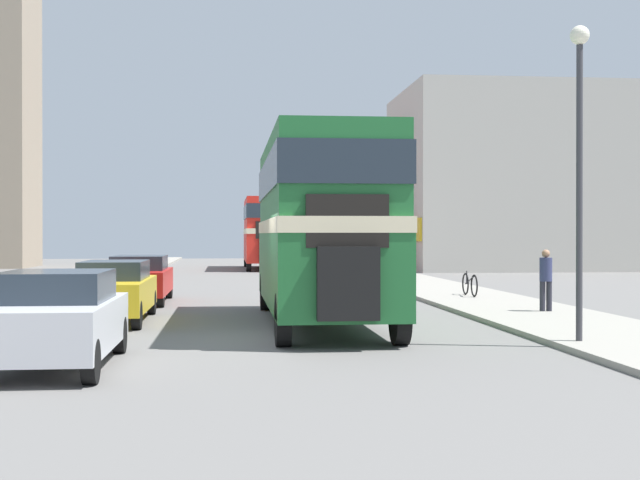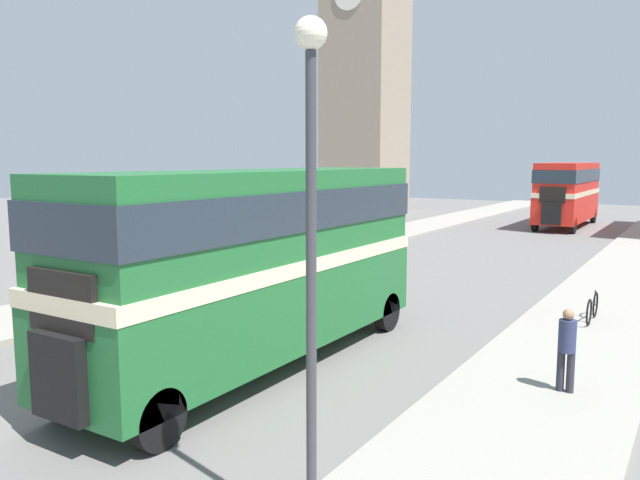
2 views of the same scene
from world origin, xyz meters
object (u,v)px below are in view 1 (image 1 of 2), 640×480
at_px(car_parked_near, 55,318).
at_px(car_parked_mid, 114,290).
at_px(pedestrian_walking, 546,276).
at_px(double_decker_bus, 320,217).
at_px(street_lamp, 580,135).
at_px(bicycle_on_pavement, 470,284).
at_px(car_parked_far, 139,278).
at_px(bus_distant, 266,228).

height_order(car_parked_near, car_parked_mid, car_parked_near).
bearing_deg(pedestrian_walking, car_parked_mid, -177.75).
height_order(double_decker_bus, pedestrian_walking, double_decker_bus).
bearing_deg(street_lamp, car_parked_mid, 147.75).
xyz_separation_m(double_decker_bus, bicycle_on_pavement, (5.60, 7.35, -2.03)).
distance_m(car_parked_mid, pedestrian_walking, 10.89).
relative_size(double_decker_bus, car_parked_near, 2.36).
xyz_separation_m(car_parked_near, pedestrian_walking, (10.87, 7.83, 0.24)).
relative_size(pedestrian_walking, street_lamp, 0.27).
relative_size(pedestrian_walking, bicycle_on_pavement, 0.90).
relative_size(car_parked_mid, car_parked_far, 1.03).
distance_m(bus_distant, street_lamp, 38.09).
xyz_separation_m(car_parked_mid, bicycle_on_pavement, (10.48, 6.23, -0.28)).
distance_m(car_parked_far, street_lamp, 15.29).
xyz_separation_m(bus_distant, street_lamp, (4.26, -37.82, 1.45)).
xyz_separation_m(car_parked_near, street_lamp, (9.22, 1.57, 3.17)).
height_order(double_decker_bus, bus_distant, double_decker_bus).
xyz_separation_m(car_parked_far, pedestrian_walking, (10.87, -5.51, 0.26)).
bearing_deg(double_decker_bus, pedestrian_walking, 14.43).
xyz_separation_m(car_parked_near, car_parked_far, (-0.00, 13.34, -0.03)).
relative_size(double_decker_bus, street_lamp, 1.70).
height_order(car_parked_mid, car_parked_far, car_parked_mid).
xyz_separation_m(car_parked_far, bicycle_on_pavement, (10.47, 0.29, -0.27)).
relative_size(car_parked_mid, street_lamp, 0.80).
bearing_deg(pedestrian_walking, car_parked_far, 153.10).
bearing_deg(bus_distant, pedestrian_walking, -79.39).
xyz_separation_m(car_parked_mid, car_parked_far, (0.01, 5.94, -0.01)).
relative_size(double_decker_bus, bicycle_on_pavement, 5.65).
distance_m(bicycle_on_pavement, street_lamp, 12.61).
xyz_separation_m(pedestrian_walking, street_lamp, (-1.65, -6.25, 2.94)).
relative_size(double_decker_bus, car_parked_mid, 2.13).
bearing_deg(bus_distant, bicycle_on_pavement, -77.94).
bearing_deg(bicycle_on_pavement, bus_distant, 102.06).
bearing_deg(double_decker_bus, bicycle_on_pavement, 52.68).
bearing_deg(double_decker_bus, bus_distant, 89.83).
distance_m(car_parked_near, street_lamp, 9.88).
relative_size(car_parked_mid, pedestrian_walking, 2.94).
height_order(car_parked_near, pedestrian_walking, pedestrian_walking).
bearing_deg(car_parked_mid, car_parked_near, -89.89).
distance_m(double_decker_bus, car_parked_far, 8.75).
bearing_deg(double_decker_bus, car_parked_near, -127.72).
bearing_deg(car_parked_near, car_parked_mid, 90.11).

